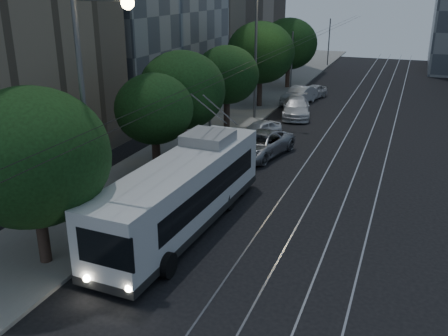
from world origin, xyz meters
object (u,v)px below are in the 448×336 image
car_white_d (312,92)px  streetlamp_far (262,31)px  pickup_silver (260,144)px  car_white_c (299,96)px  car_white_a (259,130)px  car_white_b (296,107)px  trolleybus (184,192)px  streetlamp_near (93,105)px

car_white_d → streetlamp_far: streetlamp_far is taller
pickup_silver → car_white_c: 15.12m
car_white_a → car_white_c: car_white_c is taller
car_white_b → car_white_c: bearing=87.5°
trolleybus → streetlamp_far: streetlamp_far is taller
trolleybus → car_white_d: size_ratio=3.19×
trolleybus → car_white_a: (-0.93, 13.96, -1.01)m
car_white_c → car_white_d: car_white_c is taller
car_white_b → streetlamp_far: (-2.46, -1.96, 6.04)m
car_white_c → streetlamp_near: size_ratio=0.46×
car_white_a → streetlamp_far: 8.11m
car_white_b → streetlamp_far: streetlamp_far is taller
car_white_d → streetlamp_near: 31.90m
car_white_c → trolleybus: bearing=-75.4°
car_white_a → car_white_b: car_white_b is taller
car_white_d → pickup_silver: bearing=-72.5°
car_white_b → car_white_a: bearing=-110.2°
trolleybus → car_white_c: trolleybus is taller
streetlamp_far → streetlamp_near: bearing=-88.6°
pickup_silver → streetlamp_far: size_ratio=0.47×
trolleybus → streetlamp_far: size_ratio=1.05×
pickup_silver → car_white_a: bearing=120.9°
car_white_d → streetlamp_far: 11.29m
car_white_b → streetlamp_near: (-1.91, -24.17, 5.27)m
car_white_b → car_white_d: (-0.15, 7.22, -0.12)m
trolleybus → pickup_silver: bearing=91.3°
car_white_a → streetlamp_far: size_ratio=0.33×
car_white_b → car_white_c: 4.70m
pickup_silver → streetlamp_far: streetlamp_far is taller
pickup_silver → streetlamp_far: (-2.67, 8.50, 6.05)m
streetlamp_far → car_white_a: bearing=-73.0°
trolleybus → car_white_c: (-0.84, 25.58, -0.89)m
streetlamp_near → trolleybus: bearing=59.2°
pickup_silver → car_white_a: pickup_silver is taller
trolleybus → car_white_a: bearing=96.2°
streetlamp_near → streetlamp_far: 22.24m
pickup_silver → car_white_b: car_white_b is taller
streetlamp_near → car_white_d: bearing=86.8°
car_white_b → car_white_d: bearing=78.5°
car_white_a → car_white_c: 11.62m
pickup_silver → streetlamp_near: bearing=-86.0°
pickup_silver → car_white_d: pickup_silver is taller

